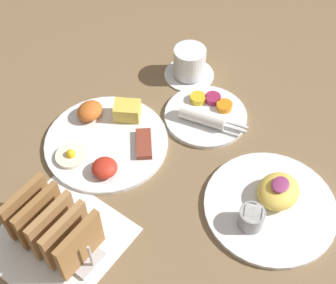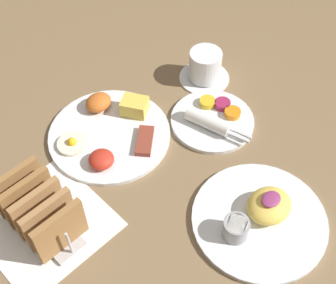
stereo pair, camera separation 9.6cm
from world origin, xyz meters
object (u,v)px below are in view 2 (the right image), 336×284
at_px(plate_breakfast, 110,131).
at_px(toast_rack, 39,210).
at_px(plate_condiments, 213,119).
at_px(coffee_cup, 205,67).
at_px(plate_foreground, 260,217).

height_order(plate_breakfast, toast_rack, toast_rack).
xyz_separation_m(plate_condiments, toast_rack, (-0.41, 0.05, 0.04)).
xyz_separation_m(toast_rack, coffee_cup, (0.50, 0.06, -0.02)).
bearing_deg(plate_condiments, toast_rack, 172.97).
height_order(plate_breakfast, coffee_cup, coffee_cup).
distance_m(plate_condiments, coffee_cup, 0.14).
height_order(plate_foreground, toast_rack, toast_rack).
distance_m(plate_condiments, plate_foreground, 0.26).
distance_m(plate_foreground, toast_rack, 0.40).
height_order(toast_rack, coffee_cup, toast_rack).
bearing_deg(plate_breakfast, plate_condiments, -35.98).
xyz_separation_m(plate_breakfast, toast_rack, (-0.23, -0.08, 0.04)).
relative_size(plate_condiments, plate_foreground, 0.77).
bearing_deg(toast_rack, coffee_cup, 6.53).
relative_size(plate_breakfast, plate_condiments, 1.33).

